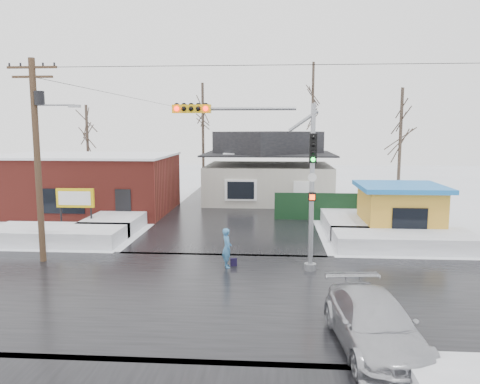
# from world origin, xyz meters

# --- Properties ---
(ground) EXTENTS (120.00, 120.00, 0.00)m
(ground) POSITION_xyz_m (0.00, 0.00, 0.00)
(ground) COLOR white
(ground) RESTS_ON ground
(road_ns) EXTENTS (10.00, 120.00, 0.02)m
(road_ns) POSITION_xyz_m (0.00, 0.00, 0.01)
(road_ns) COLOR black
(road_ns) RESTS_ON ground
(road_ew) EXTENTS (120.00, 10.00, 0.02)m
(road_ew) POSITION_xyz_m (0.00, 0.00, 0.01)
(road_ew) COLOR black
(road_ew) RESTS_ON ground
(snowbank_nw) EXTENTS (7.00, 3.00, 0.80)m
(snowbank_nw) POSITION_xyz_m (-9.00, 7.00, 0.40)
(snowbank_nw) COLOR white
(snowbank_nw) RESTS_ON ground
(snowbank_ne) EXTENTS (7.00, 3.00, 0.80)m
(snowbank_ne) POSITION_xyz_m (9.00, 7.00, 0.40)
(snowbank_ne) COLOR white
(snowbank_ne) RESTS_ON ground
(snowbank_nside_w) EXTENTS (3.00, 8.00, 0.80)m
(snowbank_nside_w) POSITION_xyz_m (-7.00, 12.00, 0.40)
(snowbank_nside_w) COLOR white
(snowbank_nside_w) RESTS_ON ground
(snowbank_nside_e) EXTENTS (3.00, 8.00, 0.80)m
(snowbank_nside_e) POSITION_xyz_m (7.00, 12.00, 0.40)
(snowbank_nside_e) COLOR white
(snowbank_nside_e) RESTS_ON ground
(traffic_signal) EXTENTS (6.05, 0.68, 7.00)m
(traffic_signal) POSITION_xyz_m (2.43, 2.97, 4.54)
(traffic_signal) COLOR gray
(traffic_signal) RESTS_ON ground
(utility_pole) EXTENTS (3.15, 0.44, 9.00)m
(utility_pole) POSITION_xyz_m (-7.93, 3.50, 5.11)
(utility_pole) COLOR #382619
(utility_pole) RESTS_ON ground
(brick_building) EXTENTS (12.20, 8.20, 4.12)m
(brick_building) POSITION_xyz_m (-11.00, 15.99, 2.08)
(brick_building) COLOR maroon
(brick_building) RESTS_ON ground
(marquee_sign) EXTENTS (2.20, 0.21, 2.55)m
(marquee_sign) POSITION_xyz_m (-9.00, 9.49, 1.92)
(marquee_sign) COLOR black
(marquee_sign) RESTS_ON ground
(house) EXTENTS (10.40, 8.40, 5.76)m
(house) POSITION_xyz_m (2.00, 22.00, 2.62)
(house) COLOR #B9B5A7
(house) RESTS_ON ground
(kiosk) EXTENTS (4.60, 4.60, 2.88)m
(kiosk) POSITION_xyz_m (9.50, 9.99, 1.46)
(kiosk) COLOR gold
(kiosk) RESTS_ON ground
(fence) EXTENTS (8.00, 0.12, 1.80)m
(fence) POSITION_xyz_m (6.50, 14.00, 0.90)
(fence) COLOR black
(fence) RESTS_ON ground
(tree_far_left) EXTENTS (3.00, 3.00, 10.00)m
(tree_far_left) POSITION_xyz_m (-4.00, 26.00, 7.95)
(tree_far_left) COLOR #332821
(tree_far_left) RESTS_ON ground
(tree_far_mid) EXTENTS (3.00, 3.00, 12.00)m
(tree_far_mid) POSITION_xyz_m (6.00, 28.00, 9.54)
(tree_far_mid) COLOR #332821
(tree_far_mid) RESTS_ON ground
(tree_far_right) EXTENTS (3.00, 3.00, 9.00)m
(tree_far_right) POSITION_xyz_m (12.00, 20.00, 7.16)
(tree_far_right) COLOR #332821
(tree_far_right) RESTS_ON ground
(tree_far_west) EXTENTS (3.00, 3.00, 8.00)m
(tree_far_west) POSITION_xyz_m (-14.00, 24.00, 6.36)
(tree_far_west) COLOR #332821
(tree_far_west) RESTS_ON ground
(pedestrian) EXTENTS (0.58, 0.72, 1.72)m
(pedestrian) POSITION_xyz_m (0.43, 3.16, 0.86)
(pedestrian) COLOR teal
(pedestrian) RESTS_ON ground
(car) EXTENTS (2.51, 5.17, 1.45)m
(car) POSITION_xyz_m (5.18, -4.09, 0.72)
(car) COLOR #B1B3B9
(car) RESTS_ON ground
(shopping_bag) EXTENTS (0.30, 0.18, 0.35)m
(shopping_bag) POSITION_xyz_m (0.70, 3.34, 0.17)
(shopping_bag) COLOR black
(shopping_bag) RESTS_ON ground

